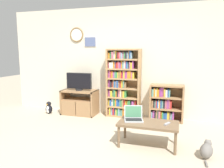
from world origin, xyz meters
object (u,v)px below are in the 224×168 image
(laptop, at_px, (134,117))
(cat, at_px, (207,150))
(television, at_px, (79,82))
(coffee_table, at_px, (148,125))
(bookshelf_tall, at_px, (122,83))
(tv_stand, at_px, (80,102))
(penguin_figurine, at_px, (49,108))
(remote_near_laptop, at_px, (167,124))
(bookshelf_short, at_px, (164,103))

(laptop, xyz_separation_m, cat, (1.15, -0.20, -0.34))
(television, xyz_separation_m, cat, (2.77, -1.48, -0.71))
(coffee_table, distance_m, cat, 0.93)
(bookshelf_tall, height_order, laptop, bookshelf_tall)
(cat, bearing_deg, coffee_table, -171.32)
(tv_stand, height_order, bookshelf_tall, bookshelf_tall)
(penguin_figurine, bearing_deg, remote_near_laptop, -21.08)
(remote_near_laptop, xyz_separation_m, cat, (0.59, -0.15, -0.30))
(remote_near_laptop, bearing_deg, tv_stand, -9.32)
(bookshelf_short, height_order, coffee_table, bookshelf_short)
(tv_stand, distance_m, television, 0.52)
(penguin_figurine, bearing_deg, coffee_table, -23.18)
(laptop, bearing_deg, cat, -26.31)
(coffee_table, bearing_deg, bookshelf_short, 83.89)
(bookshelf_tall, distance_m, cat, 2.47)
(penguin_figurine, bearing_deg, bookshelf_short, 6.81)
(bookshelf_short, xyz_separation_m, penguin_figurine, (-2.80, -0.33, -0.25))
(television, xyz_separation_m, remote_near_laptop, (2.19, -1.33, -0.41))
(television, relative_size, remote_near_laptop, 3.93)
(television, distance_m, bookshelf_short, 2.09)
(tv_stand, xyz_separation_m, coffee_table, (1.89, -1.34, 0.05))
(cat, bearing_deg, laptop, -171.59)
(remote_near_laptop, distance_m, cat, 0.67)
(television, relative_size, bookshelf_tall, 0.40)
(penguin_figurine, bearing_deg, television, 14.28)
(bookshelf_short, bearing_deg, tv_stand, -176.39)
(television, distance_m, penguin_figurine, 1.04)
(television, height_order, penguin_figurine, television)
(tv_stand, height_order, television, television)
(cat, relative_size, penguin_figurine, 1.48)
(tv_stand, distance_m, penguin_figurine, 0.80)
(bookshelf_short, distance_m, cat, 1.80)
(tv_stand, bearing_deg, coffee_table, -35.30)
(television, relative_size, coffee_table, 0.67)
(bookshelf_short, bearing_deg, television, -176.03)
(bookshelf_tall, height_order, coffee_table, bookshelf_tall)
(laptop, distance_m, cat, 1.21)
(remote_near_laptop, bearing_deg, bookshelf_tall, -30.40)
(coffee_table, bearing_deg, bookshelf_tall, 119.40)
(tv_stand, xyz_separation_m, television, (0.00, -0.01, 0.52))
(television, xyz_separation_m, bookshelf_short, (2.04, 0.14, -0.43))
(bookshelf_short, relative_size, cat, 1.77)
(tv_stand, xyz_separation_m, bookshelf_tall, (1.06, 0.14, 0.49))
(cat, bearing_deg, remote_near_laptop, -175.79)
(tv_stand, bearing_deg, remote_near_laptop, -31.48)
(bookshelf_tall, height_order, penguin_figurine, bookshelf_tall)
(television, relative_size, laptop, 1.75)
(cat, bearing_deg, penguin_figurine, 178.41)
(tv_stand, xyz_separation_m, remote_near_laptop, (2.19, -1.34, 0.11))
(bookshelf_tall, relative_size, coffee_table, 1.66)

